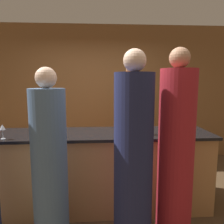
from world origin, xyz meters
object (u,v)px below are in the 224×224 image
object	(u,v)px
bartender	(132,127)
guest_0	(176,158)
guest_2	(133,165)
guest_3	(50,168)
wine_bottle_0	(141,125)

from	to	relation	value
bartender	guest_0	world-z (taller)	guest_0
guest_0	guest_2	world-z (taller)	guest_0
guest_3	bartender	bearing A→B (deg)	54.22
guest_0	guest_3	world-z (taller)	guest_0
guest_0	guest_2	distance (m)	0.45
guest_0	guest_3	distance (m)	1.22
bartender	guest_0	size ratio (longest dim) A/B	1.00
guest_3	wine_bottle_0	distance (m)	1.20
bartender	guest_0	bearing A→B (deg)	97.95
bartender	wine_bottle_0	distance (m)	0.84
guest_0	wine_bottle_0	size ratio (longest dim) A/B	6.84
bartender	guest_3	size ratio (longest dim) A/B	1.10
guest_3	wine_bottle_0	bearing A→B (deg)	30.67
guest_0	guest_2	xyz separation A→B (m)	(-0.43, -0.11, -0.02)
guest_3	guest_0	bearing A→B (deg)	-1.38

